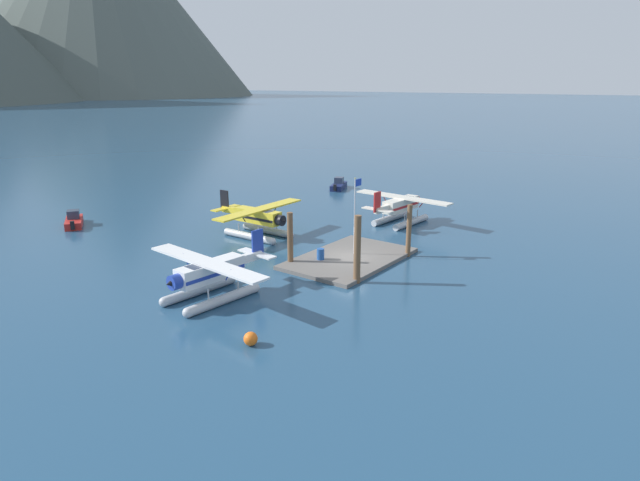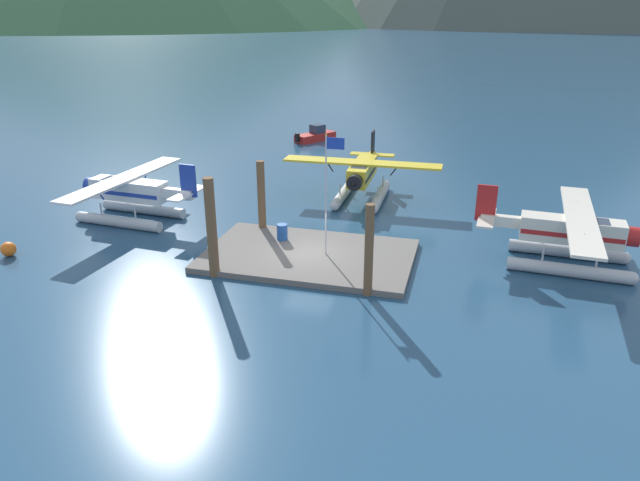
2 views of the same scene
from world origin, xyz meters
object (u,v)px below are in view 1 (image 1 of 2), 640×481
object	(u,v)px
mooring_buoy	(251,339)
seaplane_cream_stbd_fwd	(401,208)
seaplane_yellow_bow_centre	(258,220)
boat_navy_open_east	(339,185)
flagpole	(355,207)
fuel_drum	(321,254)
seaplane_white_port_fwd	(210,276)
boat_red_open_north	(74,221)

from	to	relation	value
mooring_buoy	seaplane_cream_stbd_fwd	xyz separation A→B (m)	(28.01, 6.11, 1.19)
seaplane_cream_stbd_fwd	seaplane_yellow_bow_centre	xyz separation A→B (m)	(-12.08, 8.13, 0.00)
seaplane_cream_stbd_fwd	boat_navy_open_east	xyz separation A→B (m)	(11.28, 15.34, -1.09)
flagpole	seaplane_yellow_bow_centre	bearing A→B (deg)	91.57
fuel_drum	boat_navy_open_east	distance (m)	30.65
seaplane_white_port_fwd	mooring_buoy	bearing A→B (deg)	-115.86
seaplane_yellow_bow_centre	seaplane_cream_stbd_fwd	bearing A→B (deg)	-33.95
fuel_drum	flagpole	bearing A→B (deg)	-23.99
flagpole	seaplane_white_port_fwd	bearing A→B (deg)	168.37
seaplane_white_port_fwd	boat_navy_open_east	bearing A→B (deg)	22.41
mooring_buoy	boat_red_open_north	bearing A→B (deg)	75.80
fuel_drum	seaplane_white_port_fwd	world-z (taller)	seaplane_white_port_fwd
fuel_drum	boat_navy_open_east	world-z (taller)	boat_navy_open_east
seaplane_yellow_bow_centre	boat_red_open_north	world-z (taller)	seaplane_yellow_bow_centre
fuel_drum	mooring_buoy	bearing A→B (deg)	-158.73
seaplane_yellow_bow_centre	boat_navy_open_east	size ratio (longest dim) A/B	2.27
boat_navy_open_east	seaplane_yellow_bow_centre	bearing A→B (deg)	-162.85
boat_red_open_north	seaplane_white_port_fwd	bearing A→B (deg)	-100.89
mooring_buoy	fuel_drum	bearing A→B (deg)	21.27
fuel_drum	seaplane_cream_stbd_fwd	bearing A→B (deg)	3.63
boat_red_open_north	boat_navy_open_east	world-z (taller)	same
boat_navy_open_east	seaplane_cream_stbd_fwd	bearing A→B (deg)	-126.32
seaplane_yellow_bow_centre	boat_red_open_north	bearing A→B (deg)	114.50
fuel_drum	boat_red_open_north	world-z (taller)	boat_red_open_north
flagpole	mooring_buoy	world-z (taller)	flagpole
flagpole	seaplane_white_port_fwd	xyz separation A→B (m)	(-13.03, 2.68, -2.58)
flagpole	boat_navy_open_east	distance (m)	29.23
flagpole	boat_red_open_north	bearing A→B (deg)	106.48
fuel_drum	seaplane_cream_stbd_fwd	size ratio (longest dim) A/B	0.08
seaplane_cream_stbd_fwd	flagpole	bearing A→B (deg)	-169.32
flagpole	seaplane_cream_stbd_fwd	size ratio (longest dim) A/B	0.59
flagpole	boat_red_open_north	world-z (taller)	flagpole
flagpole	seaplane_yellow_bow_centre	world-z (taller)	flagpole
seaplane_white_port_fwd	fuel_drum	bearing A→B (deg)	-7.81
seaplane_yellow_bow_centre	fuel_drum	bearing A→B (deg)	-106.10
boat_red_open_north	boat_navy_open_east	size ratio (longest dim) A/B	0.95
seaplane_white_port_fwd	seaplane_yellow_bow_centre	distance (m)	14.87
mooring_buoy	seaplane_cream_stbd_fwd	world-z (taller)	seaplane_cream_stbd_fwd
flagpole	boat_red_open_north	distance (m)	29.16
seaplane_white_port_fwd	seaplane_cream_stbd_fwd	bearing A→B (deg)	-1.05
fuel_drum	seaplane_cream_stbd_fwd	xyz separation A→B (m)	(14.70, 0.93, 0.84)
mooring_buoy	seaplane_cream_stbd_fwd	size ratio (longest dim) A/B	0.07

